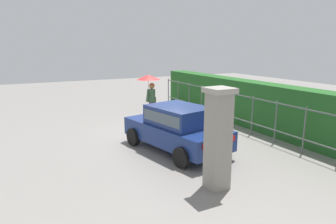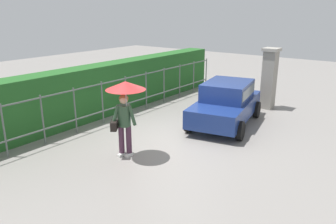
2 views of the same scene
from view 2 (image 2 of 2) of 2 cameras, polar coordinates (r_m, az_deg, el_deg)
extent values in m
plane|color=gray|center=(10.54, 1.60, -4.28)|extent=(40.00, 40.00, 0.00)
cube|color=navy|center=(11.69, 9.81, 0.66)|extent=(3.95, 2.35, 0.60)
cube|color=navy|center=(11.68, 10.16, 3.67)|extent=(2.15, 1.79, 0.60)
cube|color=#4C5B66|center=(11.67, 10.17, 3.77)|extent=(2.00, 1.78, 0.33)
cylinder|color=black|center=(10.43, 12.25, -3.15)|extent=(0.62, 0.30, 0.60)
cylinder|color=black|center=(10.90, 3.65, -1.89)|extent=(0.62, 0.30, 0.60)
cylinder|color=black|center=(12.76, 14.93, 0.42)|extent=(0.62, 0.30, 0.60)
cylinder|color=black|center=(13.15, 7.75, 1.34)|extent=(0.62, 0.30, 0.60)
cube|color=red|center=(13.28, 14.36, 3.03)|extent=(0.10, 0.21, 0.16)
cube|color=red|center=(13.53, 9.80, 3.57)|extent=(0.10, 0.21, 0.16)
cylinder|color=#47283D|center=(9.16, -6.71, -4.89)|extent=(0.15, 0.15, 0.86)
cylinder|color=#47283D|center=(9.19, -7.95, -4.87)|extent=(0.15, 0.15, 0.86)
cube|color=white|center=(9.26, -6.67, -7.27)|extent=(0.26, 0.10, 0.08)
cube|color=white|center=(9.28, -7.91, -7.25)|extent=(0.26, 0.10, 0.08)
cylinder|color=#2D4C33|center=(8.93, -7.51, -0.59)|extent=(0.34, 0.34, 0.58)
sphere|color=#DBAD89|center=(8.81, -7.62, 2.07)|extent=(0.22, 0.22, 0.22)
sphere|color=olive|center=(8.83, -7.60, 2.25)|extent=(0.25, 0.25, 0.25)
cylinder|color=#2D4C33|center=(8.82, -6.16, -0.58)|extent=(0.21, 0.23, 0.56)
cylinder|color=#2D4C33|center=(8.88, -8.99, -0.57)|extent=(0.21, 0.23, 0.56)
cylinder|color=#B2B2B7|center=(8.72, -7.16, 1.36)|extent=(0.02, 0.02, 0.77)
cone|color=red|center=(8.60, -7.28, 4.52)|extent=(1.04, 1.04, 0.22)
cube|color=black|center=(8.93, -9.20, -2.29)|extent=(0.37, 0.33, 0.24)
cube|color=gray|center=(13.90, 16.89, 5.22)|extent=(0.48, 0.48, 2.30)
cube|color=#9E998E|center=(13.71, 17.33, 10.17)|extent=(0.60, 0.60, 0.12)
cylinder|color=#59605B|center=(9.91, -26.22, -2.91)|extent=(0.05, 0.05, 1.50)
cylinder|color=#59605B|center=(10.44, -20.62, -1.26)|extent=(0.05, 0.05, 1.50)
cylinder|color=#59605B|center=(11.06, -15.60, 0.23)|extent=(0.05, 0.05, 1.50)
cylinder|color=#59605B|center=(11.76, -11.15, 1.55)|extent=(0.05, 0.05, 1.50)
cylinder|color=#59605B|center=(12.53, -7.22, 2.70)|extent=(0.05, 0.05, 1.50)
cylinder|color=#59605B|center=(13.36, -3.75, 3.71)|extent=(0.05, 0.05, 1.50)
cylinder|color=#59605B|center=(14.23, -0.69, 4.58)|extent=(0.05, 0.05, 1.50)
cylinder|color=#59605B|center=(15.14, 2.01, 5.34)|extent=(0.05, 0.05, 1.50)
cylinder|color=#59605B|center=(16.09, 4.41, 6.00)|extent=(0.05, 0.05, 1.50)
cylinder|color=#59605B|center=(17.06, 6.54, 6.58)|extent=(0.05, 0.05, 1.50)
cube|color=#59605B|center=(12.38, -7.33, 5.70)|extent=(11.60, 0.03, 0.04)
cube|color=#59605B|center=(12.61, -7.17, 1.38)|extent=(11.60, 0.03, 0.04)
cube|color=#235B23|center=(13.09, -9.97, 4.10)|extent=(12.60, 0.90, 1.90)
camera|label=1|loc=(18.17, 36.19, 12.29)|focal=31.80mm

